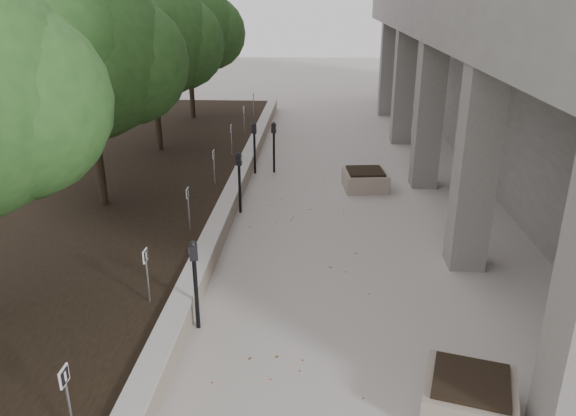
% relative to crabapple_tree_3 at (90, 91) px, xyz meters
% --- Properties ---
extents(retaining_wall, '(0.39, 26.00, 0.50)m').
position_rel_crabapple_tree_3_xyz_m(retaining_wall, '(2.97, 1.00, -2.87)').
color(retaining_wall, '#A29480').
rests_on(retaining_wall, ground).
extents(planting_bed, '(7.00, 26.00, 0.40)m').
position_rel_crabapple_tree_3_xyz_m(planting_bed, '(-0.70, 1.00, -2.92)').
color(planting_bed, black).
rests_on(planting_bed, ground).
extents(crabapple_tree_3, '(4.60, 4.00, 5.44)m').
position_rel_crabapple_tree_3_xyz_m(crabapple_tree_3, '(0.00, 0.00, 0.00)').
color(crabapple_tree_3, '#234D1D').
rests_on(crabapple_tree_3, planting_bed).
extents(crabapple_tree_4, '(4.60, 4.00, 5.44)m').
position_rel_crabapple_tree_3_xyz_m(crabapple_tree_4, '(0.00, 5.00, 0.00)').
color(crabapple_tree_4, '#234D1D').
rests_on(crabapple_tree_4, planting_bed).
extents(crabapple_tree_5, '(4.60, 4.00, 5.44)m').
position_rel_crabapple_tree_3_xyz_m(crabapple_tree_5, '(0.00, 10.00, 0.00)').
color(crabapple_tree_5, '#234D1D').
rests_on(crabapple_tree_5, planting_bed).
extents(parking_sign_2, '(0.04, 0.22, 0.96)m').
position_rel_crabapple_tree_3_xyz_m(parking_sign_2, '(2.45, -7.50, -2.24)').
color(parking_sign_2, black).
rests_on(parking_sign_2, planting_bed).
extents(parking_sign_3, '(0.04, 0.22, 0.96)m').
position_rel_crabapple_tree_3_xyz_m(parking_sign_3, '(2.45, -4.50, -2.24)').
color(parking_sign_3, black).
rests_on(parking_sign_3, planting_bed).
extents(parking_sign_4, '(0.04, 0.22, 0.96)m').
position_rel_crabapple_tree_3_xyz_m(parking_sign_4, '(2.45, -1.50, -2.24)').
color(parking_sign_4, black).
rests_on(parking_sign_4, planting_bed).
extents(parking_sign_5, '(0.04, 0.22, 0.96)m').
position_rel_crabapple_tree_3_xyz_m(parking_sign_5, '(2.45, 1.50, -2.24)').
color(parking_sign_5, black).
rests_on(parking_sign_5, planting_bed).
extents(parking_sign_6, '(0.04, 0.22, 0.96)m').
position_rel_crabapple_tree_3_xyz_m(parking_sign_6, '(2.45, 4.50, -2.24)').
color(parking_sign_6, black).
rests_on(parking_sign_6, planting_bed).
extents(parking_sign_7, '(0.04, 0.22, 0.96)m').
position_rel_crabapple_tree_3_xyz_m(parking_sign_7, '(2.45, 7.50, -2.24)').
color(parking_sign_7, black).
rests_on(parking_sign_7, planting_bed).
extents(parking_sign_8, '(0.04, 0.22, 0.96)m').
position_rel_crabapple_tree_3_xyz_m(parking_sign_8, '(2.45, 10.50, -2.24)').
color(parking_sign_8, black).
rests_on(parking_sign_8, planting_bed).
extents(parking_meter_2, '(0.18, 0.15, 1.58)m').
position_rel_crabapple_tree_3_xyz_m(parking_meter_2, '(3.26, -4.60, -2.33)').
color(parking_meter_2, black).
rests_on(parking_meter_2, ground).
extents(parking_meter_3, '(0.17, 0.14, 1.57)m').
position_rel_crabapple_tree_3_xyz_m(parking_meter_3, '(3.25, 0.57, -2.33)').
color(parking_meter_3, black).
rests_on(parking_meter_3, ground).
extents(parking_meter_4, '(0.18, 0.14, 1.58)m').
position_rel_crabapple_tree_3_xyz_m(parking_meter_4, '(3.83, 3.98, -2.33)').
color(parking_meter_4, black).
rests_on(parking_meter_4, ground).
extents(parking_meter_5, '(0.17, 0.12, 1.58)m').
position_rel_crabapple_tree_3_xyz_m(parking_meter_5, '(3.25, 3.85, -2.33)').
color(parking_meter_5, black).
rests_on(parking_meter_5, ground).
extents(planter_front, '(1.41, 1.41, 0.54)m').
position_rel_crabapple_tree_3_xyz_m(planter_front, '(7.23, -6.37, -2.85)').
color(planter_front, '#A29480').
rests_on(planter_front, ground).
extents(planter_back, '(1.29, 1.29, 0.55)m').
position_rel_crabapple_tree_3_xyz_m(planter_back, '(6.52, 2.61, -2.85)').
color(planter_back, '#A29480').
rests_on(planter_back, ground).
extents(berry_scatter, '(3.30, 14.10, 0.02)m').
position_rel_crabapple_tree_3_xyz_m(berry_scatter, '(4.70, -3.00, -3.11)').
color(berry_scatter, maroon).
rests_on(berry_scatter, ground).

